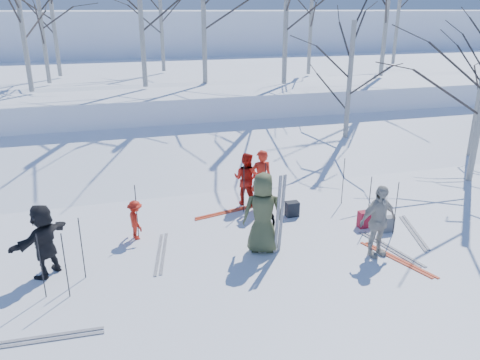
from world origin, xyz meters
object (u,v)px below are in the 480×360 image
object	(u,v)px
skier_grey_west	(44,240)
backpack_red	(365,219)
dog	(270,216)
backpack_dark	(292,209)
skier_olive_center	(263,213)
skier_redor_behind	(246,179)
skier_red_seated	(136,220)
backpack_grey	(387,224)
skier_red_north	(261,179)
skier_cream_east	(378,221)

from	to	relation	value
skier_grey_west	backpack_red	world-z (taller)	skier_grey_west
dog	backpack_dark	xyz separation A→B (m)	(0.75, 0.36, -0.06)
skier_olive_center	skier_redor_behind	bearing A→B (deg)	-81.66
skier_red_seated	backpack_grey	size ratio (longest dim) A/B	2.54
skier_grey_west	backpack_dark	size ratio (longest dim) A/B	3.89
skier_redor_behind	backpack_dark	distance (m)	1.57
skier_red_seated	backpack_dark	world-z (taller)	skier_red_seated
skier_redor_behind	skier_grey_west	world-z (taller)	skier_grey_west
skier_olive_center	dog	world-z (taller)	skier_olive_center
skier_olive_center	dog	bearing A→B (deg)	-99.53
backpack_red	backpack_dark	bearing A→B (deg)	143.07
skier_grey_west	backpack_red	xyz separation A→B (m)	(7.43, 0.16, -0.57)
backpack_dark	skier_red_seated	bearing A→B (deg)	-177.61
skier_red_north	backpack_grey	xyz separation A→B (m)	(2.52, -2.26, -0.64)
skier_grey_west	backpack_dark	xyz separation A→B (m)	(5.93, 1.29, -0.58)
backpack_red	skier_cream_east	bearing A→B (deg)	-110.92
skier_olive_center	skier_grey_west	bearing A→B (deg)	13.88
skier_olive_center	skier_red_seated	world-z (taller)	skier_olive_center
skier_redor_behind	backpack_red	bearing A→B (deg)	174.77
dog	backpack_grey	world-z (taller)	dog
dog	backpack_dark	distance (m)	0.83
skier_red_north	dog	world-z (taller)	skier_red_north
skier_red_north	skier_olive_center	bearing A→B (deg)	73.16
skier_red_north	skier_grey_west	bearing A→B (deg)	22.01
skier_red_north	skier_redor_behind	distance (m)	0.49
skier_redor_behind	backpack_dark	world-z (taller)	skier_redor_behind
backpack_red	skier_redor_behind	bearing A→B (deg)	137.00
backpack_red	backpack_grey	xyz separation A→B (m)	(0.41, -0.37, -0.02)
skier_olive_center	skier_red_seated	bearing A→B (deg)	-10.05
skier_olive_center	skier_cream_east	bearing A→B (deg)	176.70
skier_cream_east	backpack_red	xyz separation A→B (m)	(0.51, 1.32, -0.61)
backpack_grey	skier_olive_center	bearing A→B (deg)	-178.78
backpack_dark	skier_grey_west	bearing A→B (deg)	-167.76
skier_olive_center	backpack_red	size ratio (longest dim) A/B	4.41
skier_cream_east	backpack_grey	distance (m)	1.46
skier_cream_east	skier_grey_west	distance (m)	7.02
skier_redor_behind	backpack_dark	bearing A→B (deg)	167.02
skier_cream_east	skier_grey_west	size ratio (longest dim) A/B	1.06
skier_red_seated	dog	distance (m)	3.31
skier_olive_center	skier_cream_east	size ratio (longest dim) A/B	1.12
skier_redor_behind	backpack_grey	bearing A→B (deg)	174.88
backpack_dark	dog	bearing A→B (deg)	-154.43
skier_grey_west	dog	distance (m)	5.29
skier_olive_center	skier_grey_west	distance (m)	4.58
skier_red_north	backpack_dark	xyz separation A→B (m)	(0.61, -0.77, -0.63)
skier_red_seated	skier_olive_center	bearing A→B (deg)	-130.91
dog	backpack_grey	bearing A→B (deg)	142.71
backpack_grey	backpack_dark	xyz separation A→B (m)	(-1.90, 1.49, 0.01)
skier_grey_west	backpack_grey	size ratio (longest dim) A/B	4.09
skier_olive_center	skier_redor_behind	world-z (taller)	skier_olive_center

